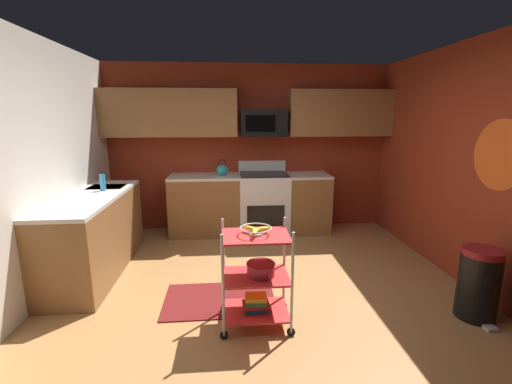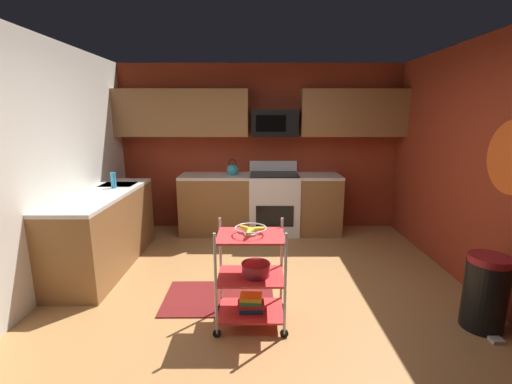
{
  "view_description": "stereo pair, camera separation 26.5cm",
  "coord_description": "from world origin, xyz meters",
  "px_view_note": "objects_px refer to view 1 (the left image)",
  "views": [
    {
      "loc": [
        -0.33,
        -3.13,
        1.81
      ],
      "look_at": [
        -0.06,
        0.28,
        1.05
      ],
      "focal_mm": 24.2,
      "sensor_mm": 36.0,
      "label": 1
    },
    {
      "loc": [
        -0.07,
        -3.14,
        1.81
      ],
      "look_at": [
        -0.06,
        0.28,
        1.05
      ],
      "focal_mm": 24.2,
      "sensor_mm": 36.0,
      "label": 2
    }
  ],
  "objects_px": {
    "oven_range": "(264,202)",
    "book_stack": "(256,303)",
    "microwave": "(263,123)",
    "mixing_bowl_large": "(261,269)",
    "rolling_cart": "(256,276)",
    "kettle": "(222,170)",
    "trash_can": "(478,284)",
    "fruit_bowl": "(256,230)",
    "dish_soap_bottle": "(103,183)"
  },
  "relations": [
    {
      "from": "oven_range",
      "to": "book_stack",
      "type": "height_order",
      "value": "oven_range"
    },
    {
      "from": "oven_range",
      "to": "fruit_bowl",
      "type": "height_order",
      "value": "oven_range"
    },
    {
      "from": "oven_range",
      "to": "kettle",
      "type": "distance_m",
      "value": 0.82
    },
    {
      "from": "trash_can",
      "to": "oven_range",
      "type": "bearing_deg",
      "value": 123.5
    },
    {
      "from": "oven_range",
      "to": "microwave",
      "type": "height_order",
      "value": "microwave"
    },
    {
      "from": "fruit_bowl",
      "to": "mixing_bowl_large",
      "type": "height_order",
      "value": "fruit_bowl"
    },
    {
      "from": "fruit_bowl",
      "to": "dish_soap_bottle",
      "type": "xyz_separation_m",
      "value": [
        -1.74,
        1.49,
        0.14
      ]
    },
    {
      "from": "rolling_cart",
      "to": "trash_can",
      "type": "xyz_separation_m",
      "value": [
        2.01,
        -0.06,
        -0.13
      ]
    },
    {
      "from": "dish_soap_bottle",
      "to": "trash_can",
      "type": "height_order",
      "value": "dish_soap_bottle"
    },
    {
      "from": "rolling_cart",
      "to": "kettle",
      "type": "bearing_deg",
      "value": 97.26
    },
    {
      "from": "book_stack",
      "to": "trash_can",
      "type": "height_order",
      "value": "trash_can"
    },
    {
      "from": "kettle",
      "to": "book_stack",
      "type": "bearing_deg",
      "value": -82.74
    },
    {
      "from": "rolling_cart",
      "to": "kettle",
      "type": "distance_m",
      "value": 2.57
    },
    {
      "from": "mixing_bowl_large",
      "to": "kettle",
      "type": "relative_size",
      "value": 0.95
    },
    {
      "from": "microwave",
      "to": "dish_soap_bottle",
      "type": "height_order",
      "value": "microwave"
    },
    {
      "from": "mixing_bowl_large",
      "to": "rolling_cart",
      "type": "bearing_deg",
      "value": 180.0
    },
    {
      "from": "mixing_bowl_large",
      "to": "book_stack",
      "type": "xyz_separation_m",
      "value": [
        -0.04,
        0.0,
        -0.32
      ]
    },
    {
      "from": "fruit_bowl",
      "to": "trash_can",
      "type": "relative_size",
      "value": 0.41
    },
    {
      "from": "microwave",
      "to": "fruit_bowl",
      "type": "relative_size",
      "value": 2.57
    },
    {
      "from": "trash_can",
      "to": "microwave",
      "type": "bearing_deg",
      "value": 122.46
    },
    {
      "from": "oven_range",
      "to": "mixing_bowl_large",
      "type": "relative_size",
      "value": 4.37
    },
    {
      "from": "mixing_bowl_large",
      "to": "book_stack",
      "type": "height_order",
      "value": "mixing_bowl_large"
    },
    {
      "from": "dish_soap_bottle",
      "to": "trash_can",
      "type": "xyz_separation_m",
      "value": [
        3.75,
        -1.55,
        -0.69
      ]
    },
    {
      "from": "oven_range",
      "to": "dish_soap_bottle",
      "type": "bearing_deg",
      "value": -154.08
    },
    {
      "from": "fruit_bowl",
      "to": "book_stack",
      "type": "height_order",
      "value": "fruit_bowl"
    },
    {
      "from": "oven_range",
      "to": "rolling_cart",
      "type": "bearing_deg",
      "value": -97.4
    },
    {
      "from": "rolling_cart",
      "to": "book_stack",
      "type": "height_order",
      "value": "rolling_cart"
    },
    {
      "from": "microwave",
      "to": "kettle",
      "type": "distance_m",
      "value": 0.96
    },
    {
      "from": "oven_range",
      "to": "fruit_bowl",
      "type": "bearing_deg",
      "value": -97.4
    },
    {
      "from": "dish_soap_bottle",
      "to": "book_stack",
      "type": "bearing_deg",
      "value": -40.51
    },
    {
      "from": "book_stack",
      "to": "dish_soap_bottle",
      "type": "relative_size",
      "value": 1.18
    },
    {
      "from": "rolling_cart",
      "to": "trash_can",
      "type": "relative_size",
      "value": 1.39
    },
    {
      "from": "dish_soap_bottle",
      "to": "rolling_cart",
      "type": "bearing_deg",
      "value": -40.51
    },
    {
      "from": "book_stack",
      "to": "microwave",
      "type": "bearing_deg",
      "value": 82.9
    },
    {
      "from": "microwave",
      "to": "rolling_cart",
      "type": "xyz_separation_m",
      "value": [
        -0.32,
        -2.6,
        -1.25
      ]
    },
    {
      "from": "rolling_cart",
      "to": "microwave",
      "type": "bearing_deg",
      "value": 82.9
    },
    {
      "from": "dish_soap_bottle",
      "to": "trash_can",
      "type": "distance_m",
      "value": 4.12
    },
    {
      "from": "mixing_bowl_large",
      "to": "dish_soap_bottle",
      "type": "height_order",
      "value": "dish_soap_bottle"
    },
    {
      "from": "oven_range",
      "to": "trash_can",
      "type": "height_order",
      "value": "oven_range"
    },
    {
      "from": "mixing_bowl_large",
      "to": "dish_soap_bottle",
      "type": "xyz_separation_m",
      "value": [
        -1.78,
        1.49,
        0.5
      ]
    },
    {
      "from": "dish_soap_bottle",
      "to": "kettle",
      "type": "bearing_deg",
      "value": 35.06
    },
    {
      "from": "microwave",
      "to": "rolling_cart",
      "type": "relative_size",
      "value": 0.77
    },
    {
      "from": "microwave",
      "to": "mixing_bowl_large",
      "type": "distance_m",
      "value": 2.87
    },
    {
      "from": "mixing_bowl_large",
      "to": "kettle",
      "type": "distance_m",
      "value": 2.56
    },
    {
      "from": "microwave",
      "to": "fruit_bowl",
      "type": "xyz_separation_m",
      "value": [
        -0.32,
        -2.6,
        -0.82
      ]
    },
    {
      "from": "fruit_bowl",
      "to": "trash_can",
      "type": "xyz_separation_m",
      "value": [
        2.01,
        -0.06,
        -0.55
      ]
    },
    {
      "from": "fruit_bowl",
      "to": "microwave",
      "type": "bearing_deg",
      "value": 82.9
    },
    {
      "from": "rolling_cart",
      "to": "book_stack",
      "type": "bearing_deg",
      "value": 0.0
    },
    {
      "from": "oven_range",
      "to": "rolling_cart",
      "type": "relative_size",
      "value": 1.2
    },
    {
      "from": "mixing_bowl_large",
      "to": "trash_can",
      "type": "height_order",
      "value": "trash_can"
    }
  ]
}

